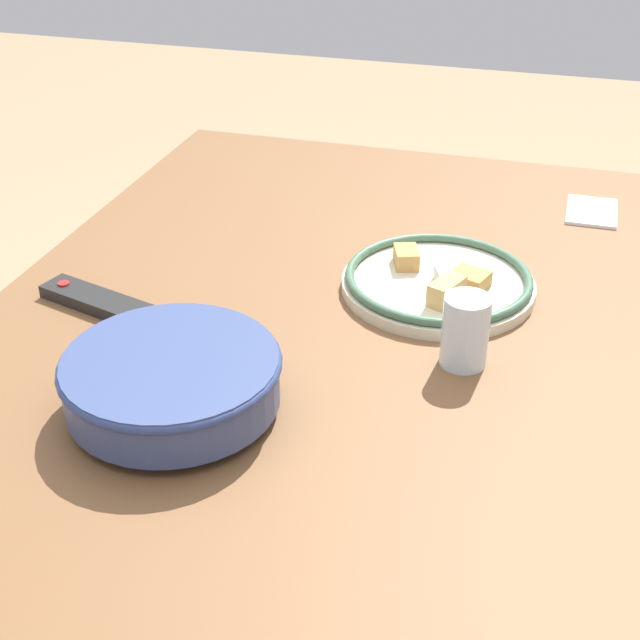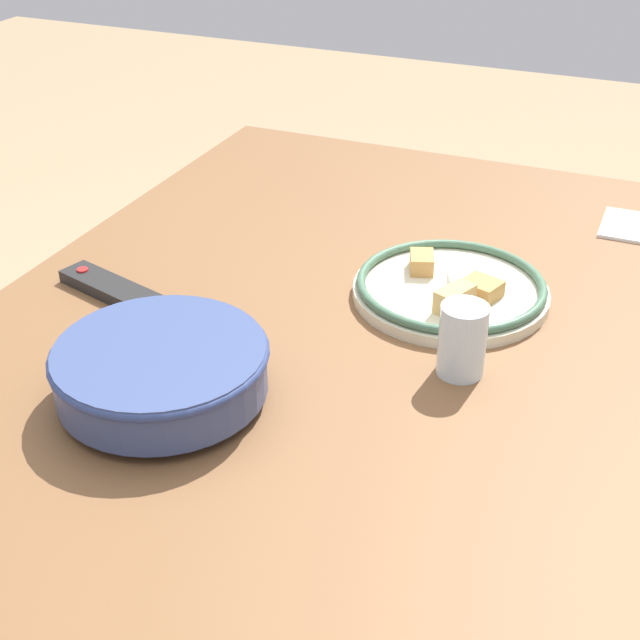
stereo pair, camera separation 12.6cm
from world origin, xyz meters
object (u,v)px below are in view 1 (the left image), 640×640
at_px(noodle_bowl, 172,379).
at_px(food_plate, 438,281).
at_px(tv_remote, 97,301).
at_px(drinking_glass, 465,331).

height_order(noodle_bowl, food_plate, noodle_bowl).
distance_m(noodle_bowl, food_plate, 0.49).
distance_m(noodle_bowl, tv_remote, 0.31).
relative_size(noodle_bowl, tv_remote, 1.40).
bearing_deg(noodle_bowl, tv_remote, 47.05).
bearing_deg(food_plate, drinking_glass, -160.76).
distance_m(tv_remote, drinking_glass, 0.56).
relative_size(noodle_bowl, drinking_glass, 2.72).
distance_m(food_plate, drinking_glass, 0.21).
xyz_separation_m(food_plate, drinking_glass, (-0.19, -0.07, 0.03)).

